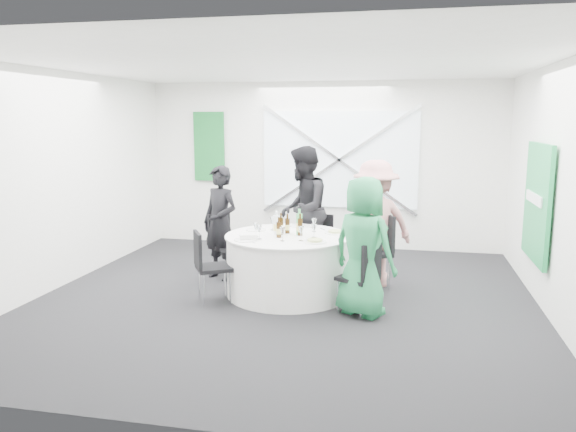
% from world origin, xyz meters
% --- Properties ---
extents(floor, '(6.00, 6.00, 0.00)m').
position_xyz_m(floor, '(0.00, 0.00, 0.00)').
color(floor, black).
rests_on(floor, ground).
extents(ceiling, '(6.00, 6.00, 0.00)m').
position_xyz_m(ceiling, '(0.00, 0.00, 2.80)').
color(ceiling, white).
rests_on(ceiling, wall_back).
extents(wall_back, '(6.00, 0.00, 6.00)m').
position_xyz_m(wall_back, '(0.00, 3.00, 1.40)').
color(wall_back, silver).
rests_on(wall_back, floor).
extents(wall_front, '(6.00, 0.00, 6.00)m').
position_xyz_m(wall_front, '(0.00, -3.00, 1.40)').
color(wall_front, silver).
rests_on(wall_front, floor).
extents(wall_left, '(0.00, 6.00, 6.00)m').
position_xyz_m(wall_left, '(-3.00, 0.00, 1.40)').
color(wall_left, silver).
rests_on(wall_left, floor).
extents(wall_right, '(0.00, 6.00, 6.00)m').
position_xyz_m(wall_right, '(3.00, 0.00, 1.40)').
color(wall_right, silver).
rests_on(wall_right, floor).
extents(window_panel, '(2.60, 0.03, 1.60)m').
position_xyz_m(window_panel, '(0.30, 2.96, 1.50)').
color(window_panel, silver).
rests_on(window_panel, wall_back).
extents(window_brace_a, '(2.63, 0.05, 1.84)m').
position_xyz_m(window_brace_a, '(0.30, 2.92, 1.50)').
color(window_brace_a, silver).
rests_on(window_brace_a, window_panel).
extents(window_brace_b, '(2.63, 0.05, 1.84)m').
position_xyz_m(window_brace_b, '(0.30, 2.92, 1.50)').
color(window_brace_b, silver).
rests_on(window_brace_b, window_panel).
extents(green_banner, '(0.55, 0.04, 1.20)m').
position_xyz_m(green_banner, '(-2.00, 2.95, 1.70)').
color(green_banner, '#13612A').
rests_on(green_banner, wall_back).
extents(green_sign, '(0.05, 1.20, 1.40)m').
position_xyz_m(green_sign, '(2.94, 0.60, 1.20)').
color(green_sign, '#1A9146').
rests_on(green_sign, wall_right).
extents(banquet_table, '(1.56, 1.56, 0.76)m').
position_xyz_m(banquet_table, '(0.00, 0.20, 0.38)').
color(banquet_table, silver).
rests_on(banquet_table, floor).
extents(chair_back, '(0.43, 0.44, 0.82)m').
position_xyz_m(chair_back, '(0.21, 1.40, 0.47)').
color(chair_back, black).
rests_on(chair_back, floor).
extents(chair_back_left, '(0.55, 0.55, 0.88)m').
position_xyz_m(chair_back_left, '(-1.04, 0.83, 0.52)').
color(chair_back_left, black).
rests_on(chair_back_left, floor).
extents(chair_back_right, '(0.59, 0.59, 0.97)m').
position_xyz_m(chair_back_right, '(1.08, 0.72, 0.57)').
color(chair_back_right, black).
rests_on(chair_back_right, floor).
extents(chair_front_right, '(0.52, 0.52, 0.84)m').
position_xyz_m(chair_front_right, '(0.98, -0.35, 0.49)').
color(chair_front_right, black).
rests_on(chair_front_right, floor).
extents(chair_front_left, '(0.54, 0.54, 0.87)m').
position_xyz_m(chair_front_left, '(-0.87, -0.32, 0.51)').
color(chair_front_left, black).
rests_on(chair_front_left, floor).
extents(person_man_back_left, '(0.67, 0.58, 1.56)m').
position_xyz_m(person_man_back_left, '(-1.05, 0.72, 0.78)').
color(person_man_back_left, black).
rests_on(person_man_back_left, floor).
extents(person_man_back, '(0.50, 0.89, 1.81)m').
position_xyz_m(person_man_back, '(-0.02, 1.30, 0.90)').
color(person_man_back, black).
rests_on(person_man_back, floor).
extents(person_woman_pink, '(1.18, 0.98, 1.66)m').
position_xyz_m(person_woman_pink, '(1.03, 0.81, 0.83)').
color(person_woman_pink, tan).
rests_on(person_woman_pink, floor).
extents(person_woman_green, '(0.91, 0.81, 1.57)m').
position_xyz_m(person_woman_green, '(0.97, -0.35, 0.78)').
color(person_woman_green, '#23814B').
rests_on(person_woman_green, floor).
extents(plate_back, '(0.28, 0.28, 0.01)m').
position_xyz_m(plate_back, '(0.04, 0.78, 0.77)').
color(plate_back, white).
rests_on(plate_back, banquet_table).
extents(plate_back_left, '(0.26, 0.26, 0.01)m').
position_xyz_m(plate_back_left, '(-0.47, 0.41, 0.77)').
color(plate_back_left, white).
rests_on(plate_back_left, banquet_table).
extents(plate_back_right, '(0.27, 0.27, 0.04)m').
position_xyz_m(plate_back_right, '(0.56, 0.42, 0.78)').
color(plate_back_right, white).
rests_on(plate_back_right, banquet_table).
extents(plate_front_right, '(0.27, 0.27, 0.04)m').
position_xyz_m(plate_front_right, '(0.39, -0.14, 0.78)').
color(plate_front_right, white).
rests_on(plate_front_right, banquet_table).
extents(plate_front_left, '(0.26, 0.26, 0.01)m').
position_xyz_m(plate_front_left, '(-0.43, -0.21, 0.77)').
color(plate_front_left, white).
rests_on(plate_front_left, banquet_table).
extents(napkin, '(0.23, 0.19, 0.06)m').
position_xyz_m(napkin, '(-0.40, -0.17, 0.80)').
color(napkin, silver).
rests_on(napkin, plate_front_left).
extents(beer_bottle_a, '(0.06, 0.06, 0.27)m').
position_xyz_m(beer_bottle_a, '(-0.10, 0.23, 0.86)').
color(beer_bottle_a, '#3C230A').
rests_on(beer_bottle_a, banquet_table).
extents(beer_bottle_b, '(0.06, 0.06, 0.25)m').
position_xyz_m(beer_bottle_b, '(-0.03, 0.31, 0.85)').
color(beer_bottle_b, '#3C230A').
rests_on(beer_bottle_b, banquet_table).
extents(beer_bottle_c, '(0.06, 0.06, 0.27)m').
position_xyz_m(beer_bottle_c, '(0.15, 0.20, 0.87)').
color(beer_bottle_c, '#3C230A').
rests_on(beer_bottle_c, banquet_table).
extents(beer_bottle_d, '(0.06, 0.06, 0.25)m').
position_xyz_m(beer_bottle_d, '(-0.08, 0.04, 0.86)').
color(beer_bottle_d, '#3C230A').
rests_on(beer_bottle_d, banquet_table).
extents(green_water_bottle, '(0.08, 0.08, 0.33)m').
position_xyz_m(green_water_bottle, '(0.13, 0.24, 0.89)').
color(green_water_bottle, '#44B35B').
rests_on(green_water_bottle, banquet_table).
extents(clear_water_bottle, '(0.08, 0.08, 0.30)m').
position_xyz_m(clear_water_bottle, '(-0.14, 0.19, 0.88)').
color(clear_water_bottle, white).
rests_on(clear_water_bottle, banquet_table).
extents(wine_glass_a, '(0.07, 0.07, 0.17)m').
position_xyz_m(wine_glass_a, '(0.22, -0.09, 0.88)').
color(wine_glass_a, white).
rests_on(wine_glass_a, banquet_table).
extents(wine_glass_b, '(0.07, 0.07, 0.17)m').
position_xyz_m(wine_glass_b, '(-0.36, 0.03, 0.88)').
color(wine_glass_b, white).
rests_on(wine_glass_b, banquet_table).
extents(wine_glass_c, '(0.07, 0.07, 0.17)m').
position_xyz_m(wine_glass_c, '(0.34, 0.12, 0.88)').
color(wine_glass_c, white).
rests_on(wine_glass_c, banquet_table).
extents(wine_glass_d, '(0.07, 0.07, 0.17)m').
position_xyz_m(wine_glass_d, '(-0.29, -0.10, 0.88)').
color(wine_glass_d, white).
rests_on(wine_glass_d, banquet_table).
extents(wine_glass_e, '(0.07, 0.07, 0.17)m').
position_xyz_m(wine_glass_e, '(0.28, 0.48, 0.88)').
color(wine_glass_e, white).
rests_on(wine_glass_e, banquet_table).
extents(wine_glass_f, '(0.07, 0.07, 0.17)m').
position_xyz_m(wine_glass_f, '(0.01, -0.15, 0.88)').
color(wine_glass_f, white).
rests_on(wine_glass_f, banquet_table).
extents(wine_glass_g, '(0.07, 0.07, 0.17)m').
position_xyz_m(wine_glass_g, '(-0.26, 0.47, 0.88)').
color(wine_glass_g, white).
rests_on(wine_glass_g, banquet_table).
extents(fork_a, '(0.10, 0.13, 0.01)m').
position_xyz_m(fork_a, '(-0.54, 0.01, 0.76)').
color(fork_a, silver).
rests_on(fork_a, banquet_table).
extents(knife_a, '(0.11, 0.13, 0.01)m').
position_xyz_m(knife_a, '(-0.32, -0.28, 0.76)').
color(knife_a, silver).
rests_on(knife_a, banquet_table).
extents(fork_b, '(0.15, 0.02, 0.01)m').
position_xyz_m(fork_b, '(0.18, 0.75, 0.76)').
color(fork_b, silver).
rests_on(fork_b, banquet_table).
extents(knife_b, '(0.15, 0.02, 0.01)m').
position_xyz_m(knife_b, '(-0.19, 0.74, 0.76)').
color(knife_b, silver).
rests_on(knife_b, banquet_table).
extents(fork_c, '(0.10, 0.13, 0.01)m').
position_xyz_m(fork_c, '(0.55, 0.39, 0.76)').
color(fork_c, silver).
rests_on(fork_c, banquet_table).
extents(knife_c, '(0.09, 0.13, 0.01)m').
position_xyz_m(knife_c, '(0.37, 0.64, 0.76)').
color(knife_c, silver).
rests_on(knife_c, banquet_table).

